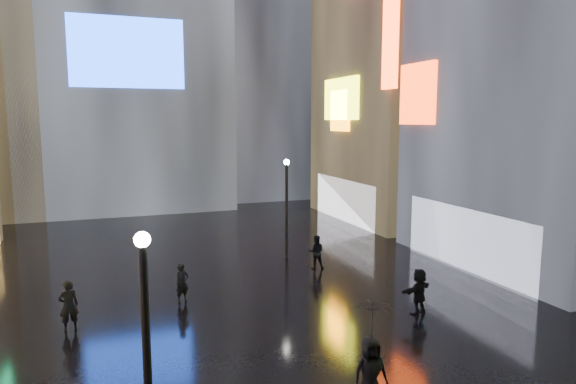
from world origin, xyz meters
TOP-DOWN VIEW (x-y plane):
  - ground at (0.00, 20.00)m, footprint 140.00×140.00m
  - building_right_far at (15.98, 30.00)m, footprint 10.28×12.00m
  - tower_flank_right at (9.00, 46.00)m, footprint 12.00×12.00m
  - lamp_near at (-4.77, 6.80)m, footprint 0.30×0.30m
  - lamp_far at (3.67, 21.98)m, footprint 0.30×0.30m
  - pedestrian_4 at (0.70, 7.99)m, footprint 0.94×0.65m
  - pedestrian_5 at (5.56, 12.92)m, footprint 1.68×1.05m
  - pedestrian_6 at (-2.51, 17.26)m, footprint 0.66×0.54m
  - pedestrian_7 at (4.34, 19.68)m, footprint 0.97×0.87m
  - umbrella_2 at (0.70, 7.99)m, footprint 1.18×1.20m
  - pedestrian_8 at (-6.60, 15.82)m, footprint 0.71×0.53m

SIDE VIEW (x-z plane):
  - ground at x=0.00m, z-range 0.00..0.00m
  - pedestrian_6 at x=-2.51m, z-range 0.00..1.55m
  - pedestrian_7 at x=4.34m, z-range 0.00..1.65m
  - pedestrian_5 at x=5.56m, z-range 0.00..1.73m
  - pedestrian_8 at x=-6.60m, z-range 0.00..1.77m
  - pedestrian_4 at x=0.70m, z-range 0.00..1.84m
  - umbrella_2 at x=0.70m, z-range 1.84..2.79m
  - lamp_near at x=-4.77m, z-range 0.34..5.54m
  - lamp_far at x=3.67m, z-range 0.34..5.54m
  - building_right_far at x=15.98m, z-range -0.02..27.98m
  - tower_flank_right at x=9.00m, z-range 0.00..34.00m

